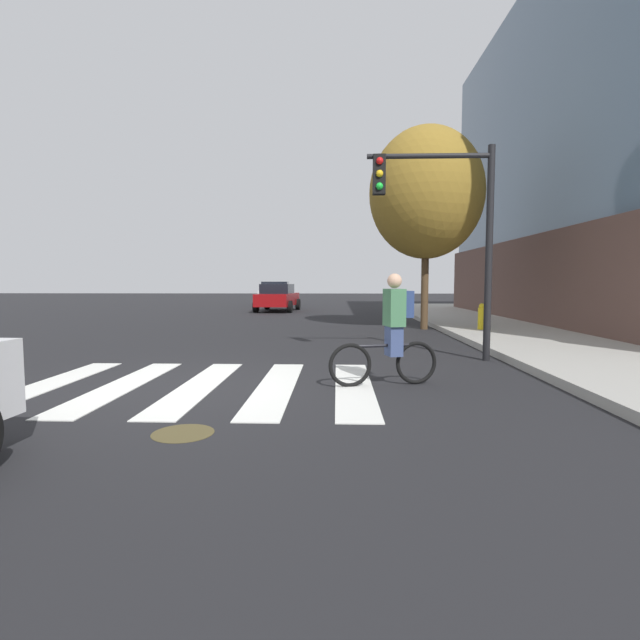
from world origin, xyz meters
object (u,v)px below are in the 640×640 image
manhole_cover (183,433)px  fire_hydrant (482,317)px  cyclist (392,330)px  street_tree_near (426,193)px  traffic_light_near (447,215)px  sedan_far (276,293)px  sedan_mid (278,297)px

manhole_cover → fire_hydrant: size_ratio=0.82×
cyclist → street_tree_near: bearing=76.8°
street_tree_near → fire_hydrant: bearing=-47.0°
manhole_cover → traffic_light_near: size_ratio=0.15×
cyclist → fire_hydrant: size_ratio=2.17×
sedan_far → cyclist: (4.89, -24.61, 0.02)m
sedan_far → street_tree_near: street_tree_near is taller
cyclist → street_tree_near: street_tree_near is taller
sedan_far → traffic_light_near: 23.18m
sedan_mid → street_tree_near: street_tree_near is taller
fire_hydrant → street_tree_near: 4.44m
sedan_mid → fire_hydrant: size_ratio=5.58×
cyclist → fire_hydrant: bearing=64.2°
manhole_cover → fire_hydrant: bearing=58.6°
traffic_light_near → street_tree_near: 6.66m
manhole_cover → sedan_far: size_ratio=0.14×
sedan_far → fire_hydrant: (8.40, -17.35, -0.29)m
traffic_light_near → fire_hydrant: (2.18, 4.89, -2.33)m
sedan_mid → cyclist: size_ratio=2.57×
manhole_cover → sedan_far: (-2.48, 27.03, 0.82)m
sedan_far → fire_hydrant: bearing=-64.2°
manhole_cover → cyclist: (2.42, 2.42, 0.84)m
sedan_far → cyclist: size_ratio=2.79×
traffic_light_near → street_tree_near: street_tree_near is taller
sedan_mid → cyclist: (4.03, -18.68, 0.09)m
fire_hydrant → street_tree_near: (-1.43, 1.54, 3.92)m
cyclist → street_tree_near: 9.73m
sedan_far → fire_hydrant: size_ratio=6.04×
traffic_light_near → street_tree_near: (0.75, 6.43, 1.59)m
fire_hydrant → cyclist: bearing=-115.8°
manhole_cover → fire_hydrant: 11.36m
street_tree_near → sedan_far: bearing=113.8°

